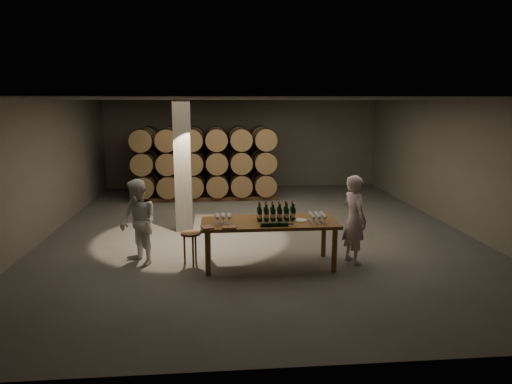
{
  "coord_description": "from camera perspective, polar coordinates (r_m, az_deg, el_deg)",
  "views": [
    {
      "loc": [
        -1.01,
        -10.91,
        3.14
      ],
      "look_at": [
        -0.09,
        -0.66,
        1.1
      ],
      "focal_mm": 32.0,
      "sensor_mm": 36.0,
      "label": 1
    }
  ],
  "objects": [
    {
      "name": "room",
      "position": [
        11.25,
        -9.12,
        3.19
      ],
      "size": [
        12.0,
        12.0,
        12.0
      ],
      "color": "#54524F",
      "rests_on": "ground"
    },
    {
      "name": "tasting_table",
      "position": [
        8.79,
        1.66,
        -4.26
      ],
      "size": [
        2.6,
        1.1,
        0.9
      ],
      "color": "brown",
      "rests_on": "ground"
    },
    {
      "name": "barrel_stack_back",
      "position": [
        16.23,
        -6.31,
        4.26
      ],
      "size": [
        4.7,
        0.95,
        2.31
      ],
      "color": "brown",
      "rests_on": "ground"
    },
    {
      "name": "barrel_stack_front",
      "position": [
        14.85,
        -6.41,
        3.61
      ],
      "size": [
        4.7,
        0.95,
        2.31
      ],
      "color": "brown",
      "rests_on": "ground"
    },
    {
      "name": "bottle_cluster",
      "position": [
        8.79,
        2.55,
        -2.73
      ],
      "size": [
        0.74,
        0.24,
        0.35
      ],
      "color": "black",
      "rests_on": "tasting_table"
    },
    {
      "name": "lying_bottles",
      "position": [
        8.37,
        2.39,
        -4.06
      ],
      "size": [
        0.6,
        0.08,
        0.08
      ],
      "color": "black",
      "rests_on": "tasting_table"
    },
    {
      "name": "glass_cluster_left",
      "position": [
        8.59,
        -4.11,
        -3.08
      ],
      "size": [
        0.3,
        0.3,
        0.17
      ],
      "color": "silver",
      "rests_on": "tasting_table"
    },
    {
      "name": "glass_cluster_right",
      "position": [
        8.75,
        7.68,
        -2.95
      ],
      "size": [
        0.3,
        0.41,
        0.16
      ],
      "color": "silver",
      "rests_on": "tasting_table"
    },
    {
      "name": "plate",
      "position": [
        8.81,
        5.52,
        -3.52
      ],
      "size": [
        0.27,
        0.27,
        0.02
      ],
      "primitive_type": "cylinder",
      "color": "white",
      "rests_on": "tasting_table"
    },
    {
      "name": "notebook_near",
      "position": [
        8.27,
        -3.38,
        -4.42
      ],
      "size": [
        0.25,
        0.2,
        0.03
      ],
      "primitive_type": "cube",
      "rotation": [
        0.0,
        0.0,
        -0.01
      ],
      "color": "brown",
      "rests_on": "tasting_table"
    },
    {
      "name": "notebook_corner",
      "position": [
        8.33,
        -6.12,
        -4.38
      ],
      "size": [
        0.26,
        0.3,
        0.02
      ],
      "primitive_type": "cube",
      "rotation": [
        0.0,
        0.0,
        0.28
      ],
      "color": "brown",
      "rests_on": "tasting_table"
    },
    {
      "name": "pen",
      "position": [
        8.28,
        -2.78,
        -4.48
      ],
      "size": [
        0.14,
        0.06,
        0.01
      ],
      "primitive_type": "cylinder",
      "rotation": [
        0.0,
        1.57,
        0.35
      ],
      "color": "black",
      "rests_on": "tasting_table"
    },
    {
      "name": "stool",
      "position": [
        9.0,
        -8.16,
        -5.75
      ],
      "size": [
        0.39,
        0.39,
        0.65
      ],
      "rotation": [
        0.0,
        0.0,
        0.34
      ],
      "color": "brown",
      "rests_on": "ground"
    },
    {
      "name": "person_man",
      "position": [
        9.14,
        12.19,
        -3.38
      ],
      "size": [
        0.59,
        0.74,
        1.76
      ],
      "primitive_type": "imported",
      "rotation": [
        0.0,
        0.0,
        1.88
      ],
      "color": "silver",
      "rests_on": "ground"
    },
    {
      "name": "person_woman",
      "position": [
        9.14,
        -14.5,
        -3.72
      ],
      "size": [
        1.01,
        1.04,
        1.68
      ],
      "primitive_type": "imported",
      "rotation": [
        0.0,
        0.0,
        -0.89
      ],
      "color": "white",
      "rests_on": "ground"
    }
  ]
}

